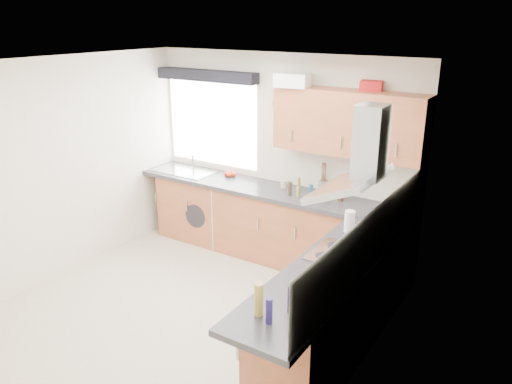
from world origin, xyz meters
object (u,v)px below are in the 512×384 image
Objects in this scene: oven at (339,303)px; extractor_hood at (360,163)px; upper_cabinets at (349,123)px; washing_machine at (209,209)px.

extractor_hood is (0.10, -0.00, 1.34)m from oven.
oven is at bearing -67.46° from upper_cabinets.
extractor_hood reaches higher than washing_machine.
washing_machine is at bearing 154.25° from extractor_hood.
washing_machine reaches higher than oven.
upper_cabinets reaches higher than oven.
upper_cabinets is 1.96× the size of washing_machine.
oven is 1.09× the size of extractor_hood.
oven is at bearing 180.00° from extractor_hood.
upper_cabinets is at bearing 112.54° from oven.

